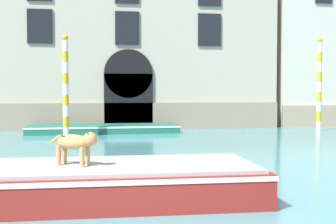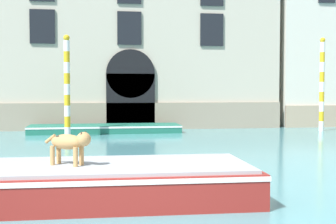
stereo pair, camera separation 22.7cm
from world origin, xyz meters
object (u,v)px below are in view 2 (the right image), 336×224
at_px(boat_foreground, 50,183).
at_px(dog_on_deck, 70,143).
at_px(boat_moored_near_palazzo, 105,128).
at_px(mooring_pole_0, 67,86).
at_px(mooring_pole_1, 322,84).

bearing_deg(boat_foreground, dog_on_deck, -13.29).
xyz_separation_m(boat_foreground, boat_moored_near_palazzo, (1.16, 13.01, -0.16)).
xyz_separation_m(mooring_pole_0, mooring_pole_1, (11.58, 1.31, 0.11)).
bearing_deg(boat_moored_near_palazzo, mooring_pole_1, -4.51).
relative_size(boat_foreground, dog_on_deck, 8.83).
distance_m(boat_moored_near_palazzo, mooring_pole_1, 10.27).
bearing_deg(mooring_pole_0, mooring_pole_1, 6.45).
distance_m(dog_on_deck, mooring_pole_0, 11.13).
bearing_deg(boat_foreground, mooring_pole_0, 93.19).
bearing_deg(dog_on_deck, boat_moored_near_palazzo, 117.16).
height_order(dog_on_deck, boat_moored_near_palazzo, dog_on_deck).
distance_m(dog_on_deck, boat_moored_near_palazzo, 13.16).
relative_size(dog_on_deck, mooring_pole_0, 0.20).
bearing_deg(mooring_pole_1, boat_moored_near_palazzo, 175.78).
bearing_deg(dog_on_deck, boat_foreground, -163.77).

